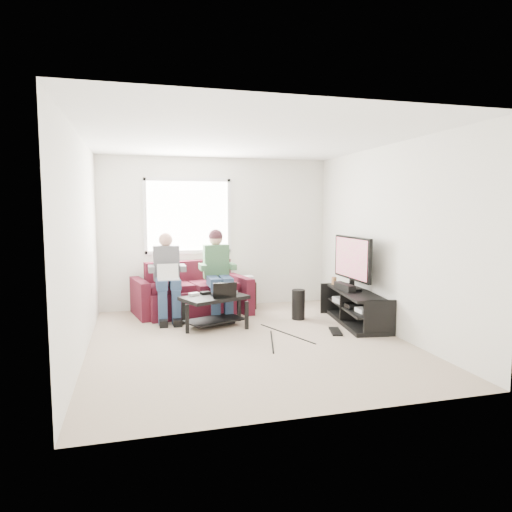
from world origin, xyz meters
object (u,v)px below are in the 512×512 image
object	(u,v)px
sofa	(191,294)
end_table	(247,293)
tv_stand	(354,309)
coffee_table	(214,304)
tv	(352,260)
subwoofer	(298,304)

from	to	relation	value
sofa	end_table	xyz separation A→B (m)	(0.99, 0.15, -0.06)
sofa	tv_stand	bearing A→B (deg)	-30.42
coffee_table	end_table	world-z (taller)	end_table
coffee_table	tv_stand	distance (m)	2.10
end_table	tv	bearing A→B (deg)	-47.05
sofa	subwoofer	bearing A→B (deg)	-28.86
coffee_table	sofa	bearing A→B (deg)	102.86
tv_stand	sofa	bearing A→B (deg)	149.58
sofa	tv_stand	world-z (taller)	sofa
tv	end_table	distance (m)	2.03
coffee_table	subwoofer	bearing A→B (deg)	4.84
subwoofer	end_table	size ratio (longest dim) A/B	0.83
subwoofer	end_table	bearing A→B (deg)	119.78
tv	end_table	bearing A→B (deg)	132.95
subwoofer	sofa	bearing A→B (deg)	151.14
tv	end_table	xyz separation A→B (m)	(-1.30, 1.39, -0.71)
sofa	tv_stand	size ratio (longest dim) A/B	1.25
tv_stand	subwoofer	xyz separation A→B (m)	(-0.72, 0.48, 0.01)
tv	end_table	world-z (taller)	tv
tv_stand	subwoofer	size ratio (longest dim) A/B	3.35
tv	subwoofer	xyz separation A→B (m)	(-0.72, 0.38, -0.73)
tv_stand	tv	distance (m)	0.74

